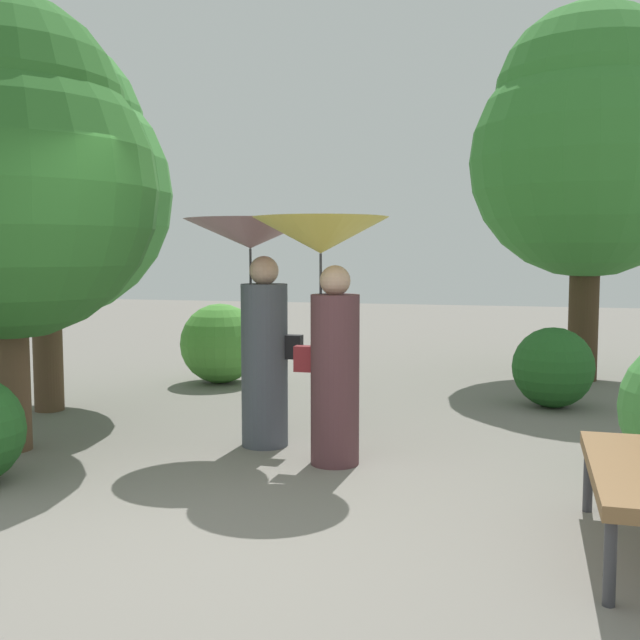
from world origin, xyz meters
TOP-DOWN VIEW (x-y plane):
  - ground_plane at (0.00, 0.00)m, footprint 40.00×40.00m
  - person_left at (-0.42, 2.17)m, footprint 1.11×1.11m
  - person_right at (0.29, 1.78)m, footprint 1.04×1.04m
  - tree_near_left at (-2.33, 1.50)m, footprint 2.46×2.46m
  - tree_near_right at (2.53, 6.36)m, footprint 2.96×2.96m
  - tree_mid_left at (-3.00, 2.96)m, footprint 2.61×2.61m
  - bush_path_left at (-1.91, 4.98)m, footprint 1.00×1.00m
  - bush_path_right at (2.09, 4.47)m, footprint 0.86×0.86m

SIDE VIEW (x-z plane):
  - ground_plane at x=0.00m, z-range 0.00..0.00m
  - bush_path_right at x=2.09m, z-range 0.00..0.86m
  - bush_path_left at x=-1.91m, z-range 0.00..1.00m
  - person_left at x=-0.42m, z-range 0.38..2.30m
  - person_right at x=0.29m, z-range 0.39..2.30m
  - tree_near_left at x=-2.33m, z-range 0.48..4.20m
  - tree_mid_left at x=-3.00m, z-range 0.49..4.38m
  - tree_near_right at x=2.53m, z-range 0.67..5.41m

